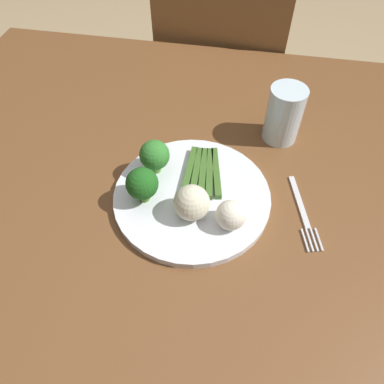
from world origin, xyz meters
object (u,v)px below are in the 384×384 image
plate (192,196)px  cauliflower_outer_edge (231,215)px  dining_table (188,213)px  broccoli_back (142,184)px  chair (220,88)px  water_glass (284,114)px  asparagus_bundle (203,172)px  broccoli_front_left (155,156)px  cauliflower_right (192,203)px  fork (303,213)px

plate → cauliflower_outer_edge: 0.10m
dining_table → broccoli_back: 0.18m
chair → water_glass: chair is taller
asparagus_bundle → chair: bearing=177.7°
broccoli_front_left → cauliflower_right: size_ratio=1.11×
plate → broccoli_front_left: bearing=-29.9°
broccoli_back → broccoli_front_left: bearing=-93.5°
plate → fork: 0.20m
dining_table → cauliflower_outer_edge: (-0.09, 0.09, 0.14)m
plate → asparagus_bundle: bearing=-103.2°
water_glass → broccoli_back: bearing=43.9°
asparagus_bundle → cauliflower_outer_edge: 0.12m
dining_table → fork: 0.24m
dining_table → chair: bearing=-89.3°
dining_table → fork: (-0.22, 0.03, 0.10)m
plate → cauliflower_right: cauliflower_right is taller
chair → broccoli_front_left: chair is taller
asparagus_bundle → fork: (-0.19, 0.05, -0.02)m
dining_table → plate: 0.11m
asparagus_bundle → broccoli_front_left: size_ratio=1.83×
dining_table → chair: 0.65m
asparagus_bundle → fork: size_ratio=0.77×
cauliflower_right → water_glass: 0.28m
dining_table → fork: fork is taller
broccoli_back → fork: broccoli_back is taller
chair → cauliflower_right: 0.77m
plate → cauliflower_right: 0.06m
broccoli_back → chair: bearing=-94.9°
chair → cauliflower_outer_edge: 0.78m
dining_table → broccoli_back: (0.07, 0.06, 0.15)m
cauliflower_outer_edge → broccoli_back: bearing=-9.8°
cauliflower_right → asparagus_bundle: bearing=-92.7°
broccoli_front_left → cauliflower_right: broccoli_front_left is taller
fork → broccoli_front_left: bearing=-113.2°
cauliflower_right → fork: (-0.19, -0.05, -0.04)m
broccoli_front_left → water_glass: bearing=-146.1°
broccoli_front_left → fork: bearing=171.4°
asparagus_bundle → cauliflower_right: 0.10m
cauliflower_right → cauliflower_outer_edge: bearing=171.9°
dining_table → asparagus_bundle: size_ratio=10.01×
chair → broccoli_back: size_ratio=12.44×
chair → cauliflower_outer_edge: bearing=101.4°
cauliflower_right → fork: size_ratio=0.38×
dining_table → broccoli_front_left: broccoli_front_left is taller
dining_table → water_glass: bearing=-135.0°
plate → dining_table: bearing=-67.6°
asparagus_bundle → broccoli_back: size_ratio=1.81×
asparagus_bundle → plate: bearing=-18.6°
cauliflower_right → broccoli_front_left: bearing=-46.0°
asparagus_bundle → water_glass: bearing=131.4°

